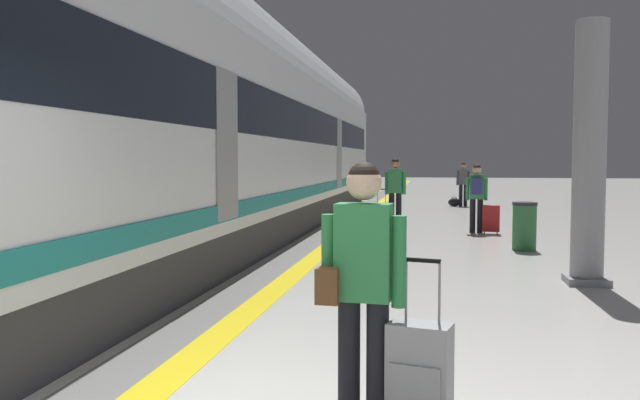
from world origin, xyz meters
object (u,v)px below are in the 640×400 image
(rolling_suitcase_foreground, at_px, (419,377))
(passenger_near, at_px, (395,187))
(duffel_bag_far, at_px, (454,202))
(passenger_mid, at_px, (477,192))
(passenger_far, at_px, (463,181))
(suitcase_mid, at_px, (491,219))
(waste_bin, at_px, (524,226))
(suitcase_near, at_px, (382,214))
(high_speed_train, at_px, (230,122))
(traveller_foreground, at_px, (361,277))
(platform_pillar, at_px, (589,159))

(rolling_suitcase_foreground, distance_m, passenger_near, 12.85)
(duffel_bag_far, bearing_deg, passenger_near, -102.64)
(passenger_mid, xyz_separation_m, passenger_far, (0.08, 8.96, -0.02))
(passenger_mid, height_order, suitcase_mid, passenger_mid)
(suitcase_mid, height_order, waste_bin, waste_bin)
(rolling_suitcase_foreground, xyz_separation_m, suitcase_near, (-1.21, 12.65, -0.06))
(passenger_mid, xyz_separation_m, duffel_bag_far, (-0.24, 8.72, -0.80))
(high_speed_train, height_order, suitcase_mid, high_speed_train)
(traveller_foreground, xyz_separation_m, passenger_mid, (1.42, 11.67, -0.03))
(suitcase_near, height_order, suitcase_mid, suitcase_near)
(rolling_suitcase_foreground, relative_size, passenger_near, 0.64)
(suitcase_near, xyz_separation_m, platform_pillar, (3.38, -7.16, 1.40))
(rolling_suitcase_foreground, distance_m, waste_bin, 9.03)
(traveller_foreground, distance_m, suitcase_mid, 11.63)
(rolling_suitcase_foreground, height_order, platform_pillar, platform_pillar)
(rolling_suitcase_foreground, xyz_separation_m, platform_pillar, (2.16, 5.50, 1.34))
(passenger_near, relative_size, waste_bin, 1.91)
(suitcase_mid, distance_m, duffel_bag_far, 8.93)
(duffel_bag_far, bearing_deg, passenger_far, 36.76)
(duffel_bag_far, bearing_deg, traveller_foreground, -93.31)
(passenger_mid, height_order, duffel_bag_far, passenger_mid)
(passenger_mid, relative_size, duffel_bag_far, 3.64)
(duffel_bag_far, height_order, waste_bin, waste_bin)
(passenger_far, relative_size, waste_bin, 1.77)
(suitcase_near, relative_size, passenger_far, 0.61)
(rolling_suitcase_foreground, distance_m, suitcase_mid, 11.60)
(traveller_foreground, xyz_separation_m, waste_bin, (2.14, 8.82, -0.53))
(passenger_far, bearing_deg, high_speed_train, -114.96)
(traveller_foreground, relative_size, rolling_suitcase_foreground, 1.53)
(passenger_near, distance_m, platform_pillar, 7.96)
(traveller_foreground, relative_size, waste_bin, 1.87)
(passenger_near, xyz_separation_m, suitcase_near, (-0.32, -0.15, -0.69))
(duffel_bag_far, bearing_deg, passenger_mid, -88.39)
(rolling_suitcase_foreground, relative_size, waste_bin, 1.22)
(passenger_near, relative_size, suitcase_near, 1.78)
(waste_bin, bearing_deg, rolling_suitcase_foreground, -101.31)
(passenger_mid, height_order, platform_pillar, platform_pillar)
(high_speed_train, distance_m, suitcase_mid, 6.32)
(high_speed_train, height_order, platform_pillar, high_speed_train)
(suitcase_near, bearing_deg, waste_bin, -51.84)
(high_speed_train, xyz_separation_m, passenger_mid, (5.20, 2.38, -1.55))
(rolling_suitcase_foreground, bearing_deg, duffel_bag_far, 87.72)
(rolling_suitcase_foreground, bearing_deg, waste_bin, 78.69)
(suitcase_mid, bearing_deg, suitcase_near, 156.31)
(rolling_suitcase_foreground, distance_m, suitcase_near, 12.71)
(high_speed_train, xyz_separation_m, suitcase_mid, (5.52, 2.19, -2.15))
(rolling_suitcase_foreground, bearing_deg, passenger_near, 94.00)
(suitcase_mid, bearing_deg, rolling_suitcase_foreground, -96.83)
(passenger_near, distance_m, duffel_bag_far, 7.85)
(passenger_near, height_order, duffel_bag_far, passenger_near)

